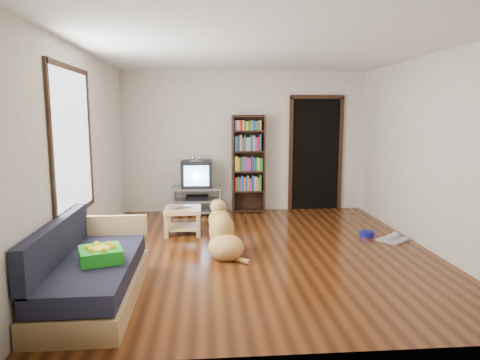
{
  "coord_description": "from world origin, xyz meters",
  "views": [
    {
      "loc": [
        -0.74,
        -5.47,
        1.81
      ],
      "look_at": [
        -0.26,
        0.42,
        0.9
      ],
      "focal_mm": 32.0,
      "sensor_mm": 36.0,
      "label": 1
    }
  ],
  "objects": [
    {
      "name": "grey_rag",
      "position": [
        1.96,
        0.31,
        0.01
      ],
      "size": [
        0.51,
        0.49,
        0.03
      ],
      "primitive_type": "cube",
      "rotation": [
        0.0,
        0.0,
        0.62
      ],
      "color": "#A7A7A7",
      "rests_on": "ground"
    },
    {
      "name": "ceiling",
      "position": [
        0.0,
        0.0,
        2.6
      ],
      "size": [
        5.0,
        5.0,
        0.0
      ],
      "primitive_type": "plane",
      "rotation": [
        3.14,
        0.0,
        0.0
      ],
      "color": "white",
      "rests_on": "ground"
    },
    {
      "name": "crt_tv",
      "position": [
        -0.9,
        2.27,
        0.74
      ],
      "size": [
        0.55,
        0.52,
        0.58
      ],
      "color": "black",
      "rests_on": "tv_stand"
    },
    {
      "name": "wall_right",
      "position": [
        2.25,
        0.0,
        1.3
      ],
      "size": [
        0.0,
        5.0,
        5.0
      ],
      "primitive_type": "plane",
      "rotation": [
        1.57,
        0.0,
        -1.57
      ],
      "color": "silver",
      "rests_on": "ground"
    },
    {
      "name": "sofa",
      "position": [
        -1.87,
        -1.38,
        0.26
      ],
      "size": [
        0.8,
        1.8,
        0.8
      ],
      "color": "tan",
      "rests_on": "ground"
    },
    {
      "name": "coffee_table",
      "position": [
        -1.09,
        0.95,
        0.28
      ],
      "size": [
        0.55,
        0.55,
        0.4
      ],
      "color": "tan",
      "rests_on": "ground"
    },
    {
      "name": "ground",
      "position": [
        0.0,
        0.0,
        0.0
      ],
      "size": [
        5.0,
        5.0,
        0.0
      ],
      "primitive_type": "plane",
      "color": "#5A2A0F",
      "rests_on": "ground"
    },
    {
      "name": "green_cushion",
      "position": [
        -1.75,
        -1.45,
        0.48
      ],
      "size": [
        0.48,
        0.48,
        0.13
      ],
      "primitive_type": "cube",
      "rotation": [
        0.0,
        0.0,
        0.33
      ],
      "color": "green",
      "rests_on": "sofa"
    },
    {
      "name": "wall_left",
      "position": [
        -2.25,
        0.0,
        1.3
      ],
      "size": [
        0.0,
        5.0,
        5.0
      ],
      "primitive_type": "plane",
      "rotation": [
        1.57,
        0.0,
        1.57
      ],
      "color": "silver",
      "rests_on": "ground"
    },
    {
      "name": "wall_back",
      "position": [
        0.0,
        2.5,
        1.3
      ],
      "size": [
        4.5,
        0.0,
        4.5
      ],
      "primitive_type": "plane",
      "rotation": [
        1.57,
        0.0,
        0.0
      ],
      "color": "silver",
      "rests_on": "ground"
    },
    {
      "name": "dog_bowl",
      "position": [
        1.66,
        0.56,
        0.04
      ],
      "size": [
        0.22,
        0.22,
        0.08
      ],
      "primitive_type": "cylinder",
      "color": "navy",
      "rests_on": "ground"
    },
    {
      "name": "window",
      "position": [
        -2.23,
        -0.5,
        1.5
      ],
      "size": [
        0.03,
        1.46,
        1.7
      ],
      "color": "white",
      "rests_on": "wall_left"
    },
    {
      "name": "tv_stand",
      "position": [
        -0.9,
        2.25,
        0.27
      ],
      "size": [
        0.9,
        0.45,
        0.5
      ],
      "color": "#99999E",
      "rests_on": "ground"
    },
    {
      "name": "doorway",
      "position": [
        1.35,
        2.48,
        1.12
      ],
      "size": [
        1.03,
        0.05,
        2.19
      ],
      "color": "black",
      "rests_on": "wall_back"
    },
    {
      "name": "bookshelf",
      "position": [
        0.05,
        2.34,
        1.0
      ],
      "size": [
        0.6,
        0.3,
        1.8
      ],
      "color": "black",
      "rests_on": "ground"
    },
    {
      "name": "dog",
      "position": [
        -0.52,
        -0.12,
        0.27
      ],
      "size": [
        0.58,
        0.81,
        0.73
      ],
      "color": "tan",
      "rests_on": "ground"
    },
    {
      "name": "wall_front",
      "position": [
        0.0,
        -2.5,
        1.3
      ],
      "size": [
        4.5,
        0.0,
        4.5
      ],
      "primitive_type": "plane",
      "rotation": [
        -1.57,
        0.0,
        0.0
      ],
      "color": "silver",
      "rests_on": "ground"
    },
    {
      "name": "laptop",
      "position": [
        -1.09,
        0.92,
        0.41
      ],
      "size": [
        0.36,
        0.32,
        0.02
      ],
      "primitive_type": "imported",
      "rotation": [
        0.0,
        0.0,
        0.52
      ],
      "color": "#BBBBC0",
      "rests_on": "coffee_table"
    }
  ]
}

